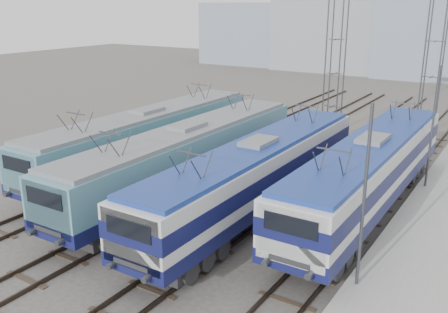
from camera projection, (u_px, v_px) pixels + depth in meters
ground at (142, 253)px, 21.07m from camera, size 160.00×160.00×0.00m
platform at (434, 236)px, 22.27m from camera, size 4.00×70.00×0.30m
locomotive_far_left at (146, 136)px, 30.49m from camera, size 2.91×18.40×3.46m
locomotive_center_left at (185, 156)px, 26.56m from camera, size 2.93×18.50×3.48m
locomotive_center_right at (256, 172)px, 23.97m from camera, size 2.86×18.07×3.40m
locomotive_far_right at (369, 169)px, 24.25m from camera, size 2.91×18.38×3.46m
catenary_tower_west at (336, 51)px, 36.85m from camera, size 4.50×1.20×12.00m
catenary_tower_east at (434, 54)px, 35.15m from camera, size 4.50×1.20×12.00m
mast_front at (364, 202)px, 17.26m from camera, size 0.12×0.12×7.00m
mast_mid at (432, 130)px, 26.94m from camera, size 0.12×0.12×7.00m
building_west at (341, 23)px, 76.17m from camera, size 18.00×12.00×14.00m
building_far_west at (249, 33)px, 84.94m from camera, size 14.00×10.00×10.00m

